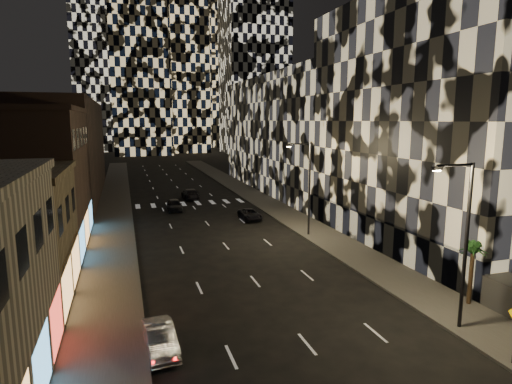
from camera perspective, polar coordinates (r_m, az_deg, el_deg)
sidewalk_left at (r=58.64m, az=-18.42°, el=-1.94°), size 4.00×120.00×0.15m
sidewalk_right at (r=61.47m, az=0.54°, el=-0.93°), size 4.00×120.00×0.15m
curb_left at (r=58.62m, az=-16.37°, el=-1.84°), size 0.20×120.00×0.15m
curb_right at (r=60.87m, az=-1.34°, el=-1.03°), size 0.20×120.00×0.15m
retail_brown at (r=42.24m, az=-28.73°, el=1.20°), size 10.00×15.00×12.00m
retail_filler_left at (r=68.20m, az=-24.50°, el=5.12°), size 10.00×40.00×14.00m
midrise_right at (r=42.88m, az=24.66°, el=8.33°), size 16.00×25.00×22.00m
midrise_base at (r=39.43m, az=15.28°, el=-5.15°), size 0.60×25.00×3.00m
midrise_filler_right at (r=70.58m, az=6.61°, el=7.67°), size 16.00×40.00×18.00m
tower_right_mid at (r=153.96m, az=-0.33°, el=24.16°), size 20.00×20.00×100.00m
tower_center_low at (r=152.05m, az=-15.59°, el=23.04°), size 18.00×18.00×95.00m
streetlight_near at (r=25.04m, az=25.89°, el=-5.14°), size 2.55×0.25×9.00m
streetlight_far at (r=41.57m, az=6.84°, el=1.30°), size 2.55×0.25×9.00m
car_silver_parked at (r=22.78m, az=-12.63°, el=-18.53°), size 1.66×4.07×1.31m
car_dark_midlane at (r=54.76m, az=-10.83°, el=-1.70°), size 1.79×4.32×1.47m
car_dark_oncoming at (r=62.46m, az=-8.74°, el=-0.24°), size 2.12×5.16×1.49m
car_dark_rightlane at (r=49.05m, az=-0.81°, el=-3.00°), size 2.01×4.36×1.21m
palm_tree at (r=29.15m, az=26.95°, el=-7.18°), size 1.99×2.02×3.96m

